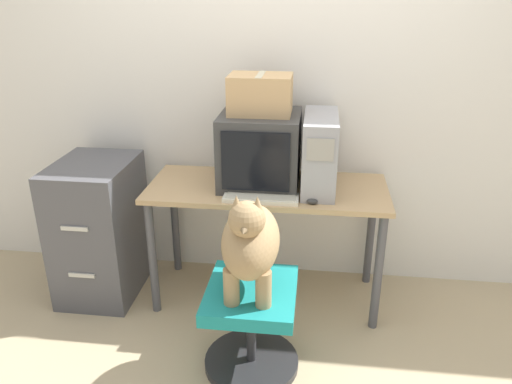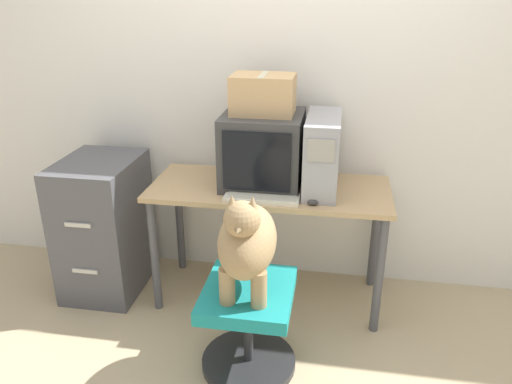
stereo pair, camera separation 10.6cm
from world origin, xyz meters
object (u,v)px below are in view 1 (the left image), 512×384
crt_monitor (260,150)px  filing_cabinet (100,229)px  cardboard_box (260,94)px  dog (250,241)px  office_chair (251,322)px  pc_tower (320,152)px  keyboard (261,198)px

crt_monitor → filing_cabinet: crt_monitor is taller
crt_monitor → cardboard_box: size_ratio=1.31×
dog → filing_cabinet: (-1.03, 0.62, -0.32)m
office_chair → filing_cabinet: filing_cabinet is taller
filing_cabinet → cardboard_box: bearing=5.5°
pc_tower → crt_monitor: bearing=177.5°
pc_tower → cardboard_box: size_ratio=1.44×
keyboard → crt_monitor: bearing=98.0°
crt_monitor → dog: bearing=-87.0°
office_chair → pc_tower: bearing=65.5°
crt_monitor → dog: crt_monitor is taller
keyboard → dog: dog is taller
keyboard → cardboard_box: 0.57m
filing_cabinet → crt_monitor: bearing=5.2°
crt_monitor → dog: 0.74m
keyboard → office_chair: size_ratio=0.84×
office_chair → crt_monitor: bearing=93.1°
office_chair → cardboard_box: size_ratio=1.42×
office_chair → dog: bearing=-90.0°
cardboard_box → pc_tower: bearing=-3.2°
crt_monitor → cardboard_box: (-0.00, 0.00, 0.32)m
pc_tower → cardboard_box: 0.47m
cardboard_box → crt_monitor: bearing=-90.0°
filing_cabinet → cardboard_box: cardboard_box is taller
dog → cardboard_box: size_ratio=1.58×
pc_tower → keyboard: (-0.31, -0.22, -0.20)m
pc_tower → office_chair: (-0.30, -0.67, -0.69)m
keyboard → filing_cabinet: filing_cabinet is taller
crt_monitor → pc_tower: (0.34, -0.02, 0.00)m
dog → cardboard_box: bearing=93.0°
pc_tower → office_chair: pc_tower is taller
keyboard → cardboard_box: (-0.03, 0.24, 0.52)m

